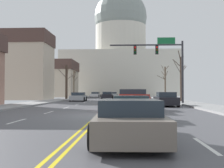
# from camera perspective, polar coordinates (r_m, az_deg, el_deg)

# --- Properties ---
(ground) EXTENTS (20.00, 180.00, 0.20)m
(ground) POSITION_cam_1_polar(r_m,az_deg,el_deg) (15.63, -2.60, -6.52)
(ground) COLOR #4B4B50
(signal_gantry) EXTENTS (7.91, 0.41, 7.04)m
(signal_gantry) POSITION_cam_1_polar(r_m,az_deg,el_deg) (29.68, 10.50, 5.76)
(signal_gantry) COLOR #28282D
(signal_gantry) RESTS_ON ground
(capitol_building) EXTENTS (35.21, 20.55, 35.78)m
(capitol_building) POSITION_cam_1_polar(r_m,az_deg,el_deg) (86.54, 1.83, 6.40)
(capitol_building) COLOR beige
(capitol_building) RESTS_ON ground
(sedan_near_00) EXTENTS (2.01, 4.58, 1.30)m
(sedan_near_00) POSITION_cam_1_polar(r_m,az_deg,el_deg) (25.58, 11.26, -3.24)
(sedan_near_00) COLOR black
(sedan_near_00) RESTS_ON ground
(pickup_truck_near_01) EXTENTS (2.41, 5.74, 1.53)m
(pickup_truck_near_01) POSITION_cam_1_polar(r_m,az_deg,el_deg) (19.90, 4.38, -3.48)
(pickup_truck_near_01) COLOR maroon
(pickup_truck_near_01) RESTS_ON ground
(sedan_near_02) EXTENTS (2.10, 4.43, 1.15)m
(sedan_near_02) POSITION_cam_1_polar(r_m,az_deg,el_deg) (13.62, 4.06, -5.07)
(sedan_near_02) COLOR #1E7247
(sedan_near_02) RESTS_ON ground
(sedan_near_03) EXTENTS (2.07, 4.47, 1.15)m
(sedan_near_03) POSITION_cam_1_polar(r_m,az_deg,el_deg) (7.63, 3.57, -7.77)
(sedan_near_03) COLOR #6B6056
(sedan_near_03) RESTS_ON ground
(sedan_oncoming_00) EXTENTS (2.19, 4.27, 1.22)m
(sedan_oncoming_00) POSITION_cam_1_polar(r_m,az_deg,el_deg) (38.07, -7.11, -2.72)
(sedan_oncoming_00) COLOR #9EA3A8
(sedan_oncoming_00) RESTS_ON ground
(sedan_oncoming_01) EXTENTS (2.12, 4.42, 1.28)m
(sedan_oncoming_01) POSITION_cam_1_polar(r_m,az_deg,el_deg) (49.99, -0.99, -2.43)
(sedan_oncoming_01) COLOR black
(sedan_oncoming_01) RESTS_ON ground
(sedan_oncoming_02) EXTENTS (2.15, 4.48, 1.20)m
(sedan_oncoming_02) POSITION_cam_1_polar(r_m,az_deg,el_deg) (62.04, -3.52, -2.28)
(sedan_oncoming_02) COLOR silver
(sedan_oncoming_02) RESTS_ON ground
(sedan_oncoming_03) EXTENTS (2.09, 4.43, 1.17)m
(sedan_oncoming_03) POSITION_cam_1_polar(r_m,az_deg,el_deg) (71.99, 0.37, -2.19)
(sedan_oncoming_03) COLOR #9EA3A8
(sedan_oncoming_03) RESTS_ON ground
(flank_building_01) EXTENTS (8.59, 6.66, 11.04)m
(flank_building_01) POSITION_cam_1_polar(r_m,az_deg,el_deg) (46.67, -17.98, 3.71)
(flank_building_01) COLOR #B2A38E
(flank_building_01) RESTS_ON ground
(flank_building_02) EXTENTS (10.76, 10.36, 8.63)m
(flank_building_02) POSITION_cam_1_polar(r_m,az_deg,el_deg) (66.70, -12.21, 1.08)
(flank_building_02) COLOR #B2A38E
(flank_building_02) RESTS_ON ground
(bare_tree_00) EXTENTS (1.79, 1.44, 6.30)m
(bare_tree_00) POSITION_cam_1_polar(r_m,az_deg,el_deg) (35.19, 14.38, 1.40)
(bare_tree_00) COLOR #423328
(bare_tree_00) RESTS_ON ground
(bare_tree_01) EXTENTS (2.32, 2.59, 5.64)m
(bare_tree_01) POSITION_cam_1_polar(r_m,az_deg,el_deg) (44.77, -9.59, 0.59)
(bare_tree_01) COLOR #423328
(bare_tree_01) RESTS_ON ground
(bare_tree_02) EXTENTS (2.07, 2.13, 5.83)m
(bare_tree_02) POSITION_cam_1_polar(r_m,az_deg,el_deg) (49.52, 11.12, 0.67)
(bare_tree_02) COLOR brown
(bare_tree_02) RESTS_ON ground
(bare_tree_03) EXTENTS (1.31, 2.25, 5.79)m
(bare_tree_03) POSITION_cam_1_polar(r_m,az_deg,el_deg) (55.53, -8.00, 0.37)
(bare_tree_03) COLOR brown
(bare_tree_03) RESTS_ON ground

